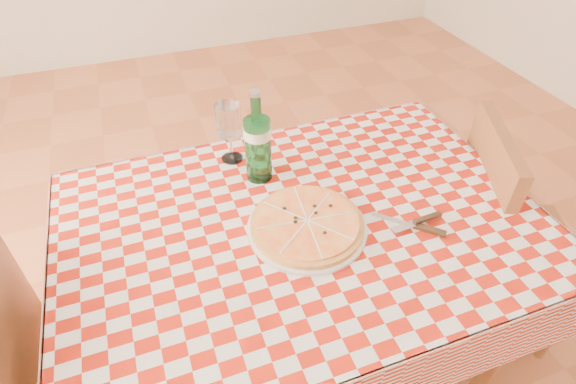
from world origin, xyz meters
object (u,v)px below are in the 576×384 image
(water_bottle, at_px, (258,137))
(wine_glass, at_px, (230,133))
(pizza_plate, at_px, (307,224))
(chair_near, at_px, (499,228))
(dining_table, at_px, (302,245))

(water_bottle, relative_size, wine_glass, 1.49)
(pizza_plate, relative_size, wine_glass, 1.64)
(chair_near, relative_size, pizza_plate, 2.78)
(dining_table, bearing_deg, wine_glass, 107.54)
(pizza_plate, distance_m, water_bottle, 0.29)
(water_bottle, bearing_deg, chair_near, -18.30)
(pizza_plate, distance_m, wine_glass, 0.40)
(chair_near, relative_size, water_bottle, 3.08)
(dining_table, xyz_separation_m, water_bottle, (-0.05, 0.22, 0.24))
(chair_near, bearing_deg, water_bottle, -174.26)
(water_bottle, xyz_separation_m, wine_glass, (-0.06, 0.12, -0.05))
(chair_near, relative_size, wine_glass, 4.57)
(chair_near, distance_m, water_bottle, 0.91)
(water_bottle, distance_m, wine_glass, 0.14)
(water_bottle, bearing_deg, dining_table, -76.86)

